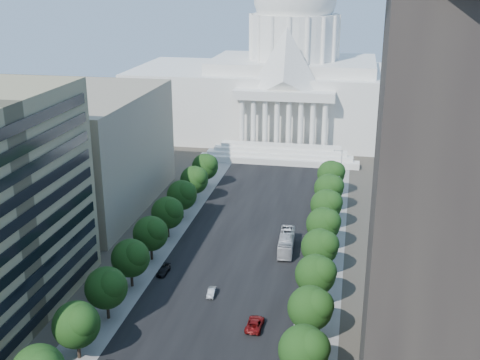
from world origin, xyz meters
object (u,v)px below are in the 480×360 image
Objects in this scene: car_red at (255,324)px; city_bus at (286,242)px; car_dark_b at (163,271)px; car_silver at (212,292)px.

city_bus is at bearing -90.93° from car_red.
city_bus reaches higher than car_dark_b.
car_dark_b is at bearing 146.75° from car_silver.
city_bus is (1.71, 32.40, 1.02)m from car_red.
car_dark_b is 28.60m from city_bus.
car_dark_b is at bearing -34.59° from car_red.
car_red is 32.46m from city_bus.
car_silver is 13.86m from car_red.
car_red is at bearing -95.64° from city_bus.
city_bus is (11.78, 22.88, 1.19)m from car_silver.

